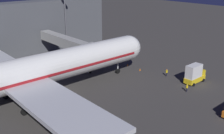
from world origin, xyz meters
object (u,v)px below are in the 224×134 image
at_px(airliner_at_gate, 22,75).
at_px(cargo_truck_aft, 195,74).
at_px(ground_crew_under_port_wing, 187,88).
at_px(traffic_cone_nose_port, 140,69).
at_px(jet_bridge, 70,43).
at_px(traffic_cone_nose_starboard, 128,65).
at_px(apron_floodlight_mast, 66,19).
at_px(ground_crew_near_nose_gear, 167,72).

relative_size(airliner_at_gate, cargo_truck_aft, 10.97).
xyz_separation_m(ground_crew_under_port_wing, traffic_cone_nose_port, (14.96, -1.98, -0.66)).
relative_size(cargo_truck_aft, traffic_cone_nose_port, 10.07).
height_order(jet_bridge, cargo_truck_aft, jet_bridge).
relative_size(traffic_cone_nose_port, traffic_cone_nose_starboard, 1.00).
distance_m(apron_floodlight_mast, traffic_cone_nose_starboard, 25.37).
height_order(airliner_at_gate, apron_floodlight_mast, airliner_at_gate).
height_order(traffic_cone_nose_port, traffic_cone_nose_starboard, same).
relative_size(airliner_at_gate, ground_crew_near_nose_gear, 33.55).
relative_size(apron_floodlight_mast, traffic_cone_nose_port, 29.85).
bearing_deg(traffic_cone_nose_starboard, apron_floodlight_mast, 8.84).
height_order(ground_crew_under_port_wing, traffic_cone_nose_starboard, ground_crew_under_port_wing).
relative_size(jet_bridge, apron_floodlight_mast, 1.47).
bearing_deg(ground_crew_under_port_wing, traffic_cone_nose_port, -7.53).
distance_m(airliner_at_gate, ground_crew_under_port_wing, 32.45).
relative_size(ground_crew_under_port_wing, traffic_cone_nose_port, 3.10).
bearing_deg(ground_crew_near_nose_gear, traffic_cone_nose_port, 14.84).
height_order(ground_crew_near_nose_gear, ground_crew_under_port_wing, ground_crew_near_nose_gear).
xyz_separation_m(jet_bridge, ground_crew_near_nose_gear, (-21.84, -12.27, -4.80)).
distance_m(apron_floodlight_mast, traffic_cone_nose_port, 29.46).
distance_m(ground_crew_near_nose_gear, traffic_cone_nose_port, 7.11).
distance_m(apron_floodlight_mast, ground_crew_under_port_wing, 43.56).
bearing_deg(cargo_truck_aft, traffic_cone_nose_starboard, 10.50).
relative_size(cargo_truck_aft, traffic_cone_nose_starboard, 10.07).
height_order(airliner_at_gate, traffic_cone_nose_port, airliner_at_gate).
relative_size(ground_crew_near_nose_gear, traffic_cone_nose_port, 3.29).
height_order(jet_bridge, apron_floodlight_mast, apron_floodlight_mast).
relative_size(airliner_at_gate, jet_bridge, 2.52).
height_order(apron_floodlight_mast, traffic_cone_nose_port, apron_floodlight_mast).
relative_size(ground_crew_under_port_wing, traffic_cone_nose_starboard, 3.10).
height_order(apron_floodlight_mast, ground_crew_near_nose_gear, apron_floodlight_mast).
height_order(jet_bridge, traffic_cone_nose_starboard, jet_bridge).
xyz_separation_m(jet_bridge, cargo_truck_aft, (-28.29, -13.74, -3.69)).
relative_size(airliner_at_gate, traffic_cone_nose_port, 110.45).
bearing_deg(ground_crew_near_nose_gear, jet_bridge, 29.33).
bearing_deg(ground_crew_near_nose_gear, cargo_truck_aft, -167.18).
distance_m(apron_floodlight_mast, ground_crew_near_nose_gear, 36.01).
bearing_deg(ground_crew_under_port_wing, airliner_at_gate, 57.68).
xyz_separation_m(airliner_at_gate, traffic_cone_nose_port, (-2.20, -29.10, -5.44)).
relative_size(cargo_truck_aft, ground_crew_near_nose_gear, 3.06).
bearing_deg(traffic_cone_nose_starboard, traffic_cone_nose_port, 180.00).
bearing_deg(airliner_at_gate, ground_crew_under_port_wing, -122.32).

